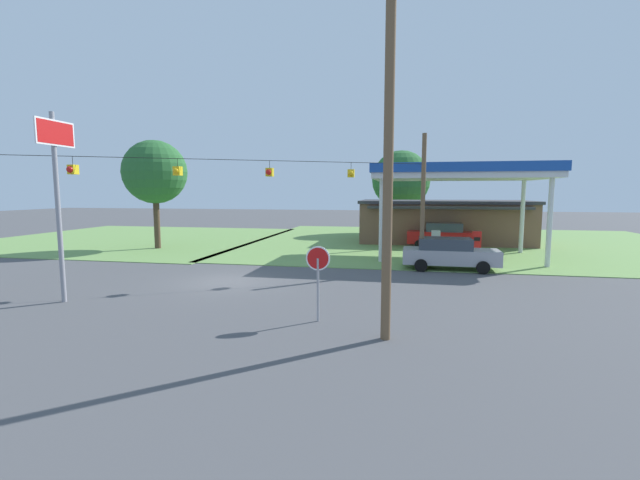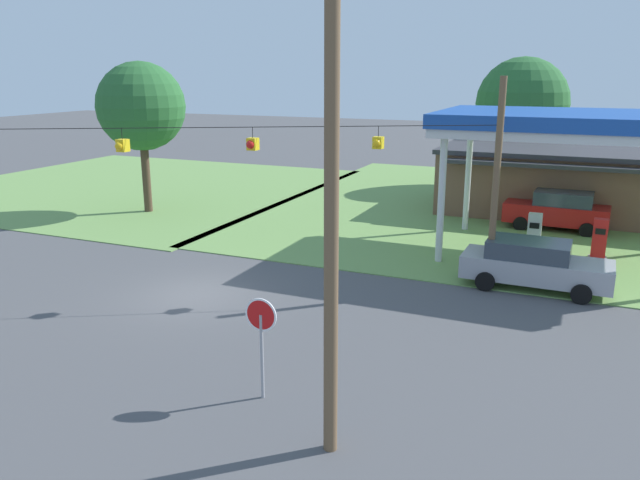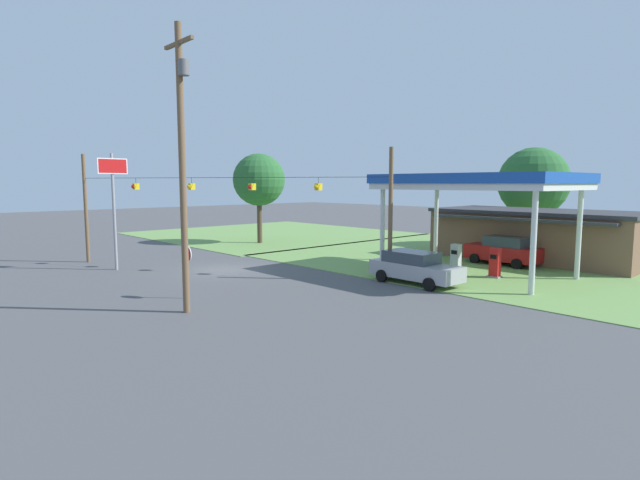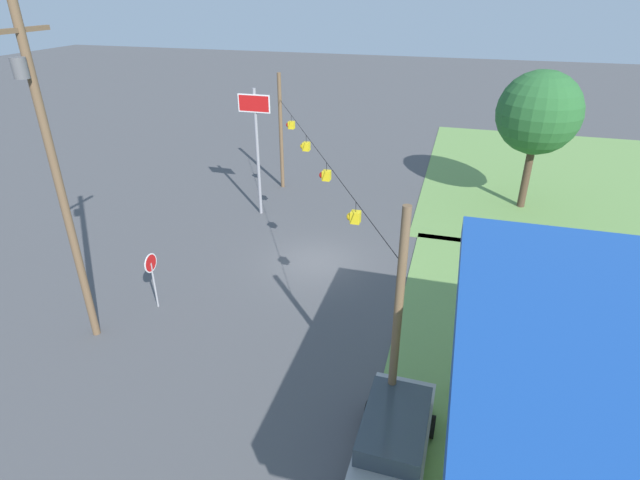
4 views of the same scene
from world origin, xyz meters
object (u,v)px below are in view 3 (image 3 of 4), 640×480
stop_sign_overhead (113,191)px  fuel_pump_far (495,264)px  gas_station_canopy (478,183)px  car_at_pumps_front (414,267)px  stop_sign_roadside (187,260)px  tree_behind_station (534,182)px  fuel_pump_near (456,259)px  utility_pole_main (182,156)px  tree_west_verge (259,180)px  car_at_pumps_rear (504,250)px  gas_station_store (537,235)px

stop_sign_overhead → fuel_pump_far: bearing=40.2°
gas_station_canopy → car_at_pumps_front: (-0.88, -4.69, -4.50)m
stop_sign_roadside → tree_behind_station: (2.28, 31.09, 3.65)m
fuel_pump_near → utility_pole_main: size_ratio=0.15×
car_at_pumps_front → stop_sign_overhead: bearing=-145.5°
gas_station_canopy → tree_west_verge: size_ratio=1.34×
fuel_pump_far → car_at_pumps_rear: size_ratio=0.35×
car_at_pumps_rear → stop_sign_overhead: size_ratio=0.68×
fuel_pump_far → utility_pole_main: utility_pole_main is taller
car_at_pumps_rear → tree_behind_station: 12.39m
gas_station_store → fuel_pump_near: (-1.18, -8.49, -0.95)m
fuel_pump_near → car_at_pumps_front: size_ratio=0.34×
stop_sign_overhead → stop_sign_roadside: bearing=-3.1°
gas_station_store → fuel_pump_near: size_ratio=8.01×
gas_station_canopy → tree_behind_station: 16.24m
stop_sign_overhead → tree_west_verge: (-5.28, 14.85, 0.76)m
car_at_pumps_front → stop_sign_roadside: (-5.15, -10.60, 0.91)m
fuel_pump_near → tree_behind_station: bearing=98.9°
gas_station_canopy → car_at_pumps_front: gas_station_canopy is taller
car_at_pumps_rear → stop_sign_overhead: bearing=53.7°
gas_station_canopy → fuel_pump_far: gas_station_canopy is taller
gas_station_store → tree_behind_station: tree_behind_station is taller
fuel_pump_near → gas_station_canopy: bearing=0.1°
gas_station_store → car_at_pumps_rear: 3.91m
gas_station_store → tree_behind_station: bearing=116.6°
gas_station_store → car_at_pumps_front: 13.24m
tree_west_verge → fuel_pump_far: bearing=-0.2°
stop_sign_overhead → gas_station_canopy: bearing=42.4°
car_at_pumps_rear → utility_pole_main: size_ratio=0.42×
car_at_pumps_rear → tree_west_verge: tree_west_verge is taller
fuel_pump_near → car_at_pumps_rear: bearing=81.7°
fuel_pump_far → tree_behind_station: bearing=107.6°
car_at_pumps_rear → stop_sign_overhead: (-15.58, -19.45, 3.93)m
fuel_pump_far → tree_west_verge: (-22.70, 0.10, 4.84)m
tree_behind_station → tree_west_verge: size_ratio=1.05×
fuel_pump_far → car_at_pumps_front: size_ratio=0.34×
gas_station_store → utility_pole_main: utility_pole_main is taller
gas_station_store → fuel_pump_far: bearing=-81.0°
fuel_pump_far → stop_sign_overhead: 23.19m
gas_station_canopy → car_at_pumps_front: 6.56m
gas_station_store → fuel_pump_far: 8.65m
fuel_pump_near → fuel_pump_far: same height
tree_west_verge → car_at_pumps_rear: bearing=12.4°
gas_station_canopy → fuel_pump_near: bearing=-179.9°
stop_sign_overhead → tree_behind_station: (12.41, 30.55, 0.55)m
gas_station_store → car_at_pumps_front: bearing=-93.4°
car_at_pumps_rear → utility_pole_main: bearing=84.0°
gas_station_canopy → fuel_pump_far: (1.27, -0.00, -4.59)m
stop_sign_roadside → utility_pole_main: (2.30, -1.29, 4.67)m
car_at_pumps_rear → stop_sign_overhead: stop_sign_overhead is taller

